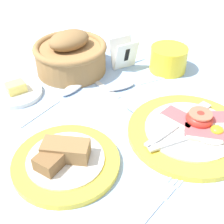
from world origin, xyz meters
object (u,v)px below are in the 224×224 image
at_px(bread_plate, 65,160).
at_px(bread_basket, 70,55).
at_px(number_card, 124,54).
at_px(teaspoon_near_cup, 64,94).
at_px(fork_on_cloth, 154,206).
at_px(sugar_cup, 168,58).
at_px(butter_dish, 17,92).
at_px(teaspoon_stray, 126,101).
at_px(breakfast_plate, 191,130).
at_px(teaspoon_by_saucer, 131,84).

relative_size(bread_plate, bread_basket, 1.03).
height_order(number_card, teaspoon_near_cup, number_card).
bearing_deg(bread_basket, fork_on_cloth, -89.71).
bearing_deg(teaspoon_near_cup, bread_plate, -136.90).
height_order(sugar_cup, butter_dish, sugar_cup).
xyz_separation_m(number_card, teaspoon_stray, (-0.06, -0.14, -0.03)).
relative_size(bread_plate, butter_dish, 1.67).
distance_m(bread_basket, fork_on_cloth, 0.43).
bearing_deg(breakfast_plate, fork_on_cloth, -140.36).
bearing_deg(teaspoon_stray, bread_basket, -175.57).
distance_m(breakfast_plate, bread_basket, 0.35).
bearing_deg(bread_basket, sugar_cup, -21.29).
relative_size(bread_plate, number_card, 2.50).
height_order(teaspoon_near_cup, teaspoon_stray, same).
bearing_deg(breakfast_plate, bread_plate, 176.42).
xyz_separation_m(breakfast_plate, number_card, (-0.02, 0.28, 0.03)).
bearing_deg(fork_on_cloth, teaspoon_stray, 47.19).
relative_size(teaspoon_by_saucer, fork_on_cloth, 1.13).
bearing_deg(butter_dish, fork_on_cloth, -68.79).
xyz_separation_m(sugar_cup, number_card, (-0.10, 0.05, 0.01)).
xyz_separation_m(sugar_cup, fork_on_cloth, (-0.22, -0.35, -0.03)).
bearing_deg(breakfast_plate, bread_basket, 114.36).
bearing_deg(number_card, teaspoon_by_saucer, -109.34).
bearing_deg(butter_dish, breakfast_plate, -41.98).
distance_m(sugar_cup, teaspoon_by_saucer, 0.12).
height_order(bread_basket, teaspoon_by_saucer, bread_basket).
distance_m(teaspoon_near_cup, teaspoon_stray, 0.14).
xyz_separation_m(bread_basket, teaspoon_by_saucer, (0.11, -0.12, -0.04)).
relative_size(sugar_cup, teaspoon_stray, 0.48).
relative_size(sugar_cup, fork_on_cloth, 0.53).
bearing_deg(teaspoon_by_saucer, butter_dish, -15.35).
xyz_separation_m(butter_dish, teaspoon_stray, (0.21, -0.12, -0.00)).
bearing_deg(bread_plate, butter_dish, 100.28).
relative_size(sugar_cup, butter_dish, 0.82).
distance_m(breakfast_plate, butter_dish, 0.38).
xyz_separation_m(teaspoon_stray, fork_on_cloth, (-0.07, -0.25, -0.00)).
distance_m(breakfast_plate, teaspoon_by_saucer, 0.20).
xyz_separation_m(bread_plate, teaspoon_near_cup, (0.05, 0.20, -0.01)).
relative_size(number_card, teaspoon_by_saucer, 0.38).
xyz_separation_m(teaspoon_by_saucer, teaspoon_stray, (-0.04, -0.06, 0.00)).
height_order(breakfast_plate, fork_on_cloth, breakfast_plate).
bearing_deg(butter_dish, sugar_cup, -4.47).
bearing_deg(teaspoon_near_cup, sugar_cup, -28.98).
distance_m(bread_basket, teaspoon_by_saucer, 0.17).
bearing_deg(teaspoon_near_cup, breakfast_plate, -80.58).
xyz_separation_m(bread_plate, sugar_cup, (0.32, 0.21, 0.02)).
xyz_separation_m(butter_dish, fork_on_cloth, (0.15, -0.37, -0.01)).
xyz_separation_m(butter_dish, teaspoon_near_cup, (0.10, -0.04, -0.00)).
bearing_deg(number_card, bread_basket, 157.94).
height_order(bread_plate, butter_dish, bread_plate).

